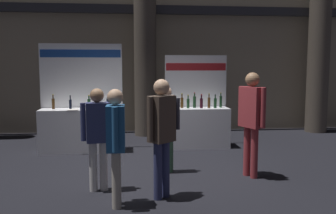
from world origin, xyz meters
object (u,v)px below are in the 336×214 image
Objects in this scene: exhibitor_booth_0 at (81,125)px; exhibitor_booth_1 at (198,123)px; visitor_1 at (252,114)px; visitor_6 at (162,128)px; visitor_7 at (166,122)px; visitor_5 at (116,138)px; visitor_3 at (98,131)px.

exhibitor_booth_1 is at bearing 3.63° from exhibitor_booth_0.
exhibitor_booth_0 is 4.04m from visitor_1.
exhibitor_booth_1 is 1.26× the size of visitor_6.
visitor_6 is at bearing -99.63° from visitor_7.
exhibitor_booth_1 reaches higher than visitor_6.
visitor_5 is (0.93, -3.50, 0.36)m from exhibitor_booth_0.
exhibitor_booth_1 is 3.65m from visitor_6.
visitor_3 is (0.62, -2.82, 0.34)m from exhibitor_booth_0.
visitor_1 is 1.54m from visitor_7.
visitor_1 reaches higher than visitor_6.
visitor_7 is at bearing -47.19° from exhibitor_booth_0.
exhibitor_booth_1 is (2.77, 0.18, -0.04)m from exhibitor_booth_0.
visitor_3 is at bearing -143.38° from visitor_7.
visitor_6 is (-1.19, -3.42, 0.48)m from exhibitor_booth_1.
visitor_5 is at bearing -19.65° from visitor_6.
visitor_1 is at bearing -79.44° from exhibitor_booth_1.
visitor_3 is 0.98× the size of visitor_5.
exhibitor_booth_0 is at bearing -105.48° from visitor_6.
exhibitor_booth_0 reaches higher than visitor_3.
visitor_1 is 1.16× the size of visitor_7.
visitor_5 is (-2.31, -1.15, -0.15)m from visitor_1.
visitor_3 is 1.01× the size of visitor_7.
exhibitor_booth_0 is 1.54× the size of visitor_3.
visitor_1 reaches higher than visitor_5.
visitor_7 is (-0.99, -2.10, 0.36)m from exhibitor_booth_1.
exhibitor_booth_0 is 1.51× the size of visitor_5.
visitor_7 is (1.16, 0.90, -0.02)m from visitor_3.
visitor_1 is (3.24, -2.36, 0.51)m from exhibitor_booth_0.
visitor_6 is at bearing -85.66° from visitor_1.
exhibitor_booth_1 reaches higher than visitor_3.
exhibitor_booth_0 is 3.63m from visitor_6.
exhibitor_booth_0 is 2.90m from visitor_3.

